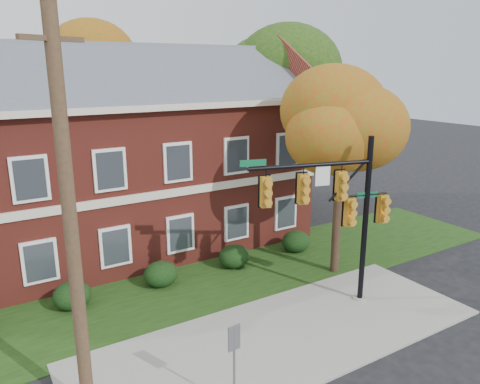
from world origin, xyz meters
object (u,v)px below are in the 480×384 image
hedge_right (234,256)px  hedge_far_right (296,241)px  tree_near_right (349,119)px  tree_right_rear (293,77)px  hedge_left (72,295)px  traffic_signal (338,205)px  apartment_building (114,148)px  tree_far_rear (92,64)px  utility_pole (71,227)px  hedge_center (161,274)px  sign_post (234,353)px

hedge_right → hedge_far_right: bearing=0.0°
tree_near_right → tree_right_rear: size_ratio=0.81×
hedge_left → traffic_signal: size_ratio=0.22×
apartment_building → tree_near_right: bearing=-48.2°
hedge_right → hedge_left: bearing=180.0°
hedge_far_right → tree_right_rear: size_ratio=0.13×
apartment_building → tree_far_rear: tree_far_rear is taller
hedge_far_right → utility_pole: utility_pole is taller
apartment_building → hedge_center: 6.89m
hedge_far_right → utility_pole: (-11.42, -5.80, 4.58)m
hedge_far_right → tree_near_right: 6.77m
hedge_far_right → utility_pole: size_ratio=0.14×
hedge_left → hedge_far_right: size_ratio=1.00×
tree_near_right → tree_right_rear: tree_right_rear is taller
hedge_left → hedge_far_right: same height
hedge_right → hedge_far_right: size_ratio=1.00×
hedge_left → sign_post: size_ratio=0.57×
tree_right_rear → traffic_signal: tree_right_rear is taller
utility_pole → sign_post: bearing=-54.8°
apartment_building → hedge_far_right: bearing=-36.9°
utility_pole → traffic_signal: bearing=-19.0°
sign_post → utility_pole: bearing=145.2°
tree_far_rear → sign_post: (-2.49, -20.81, -7.17)m
traffic_signal → utility_pole: size_ratio=0.63×
tree_near_right → sign_post: bearing=-149.8°
tree_far_rear → traffic_signal: tree_far_rear is taller
hedge_right → tree_near_right: bearing=-37.3°
tree_near_right → utility_pole: utility_pole is taller
hedge_right → traffic_signal: size_ratio=0.22×
hedge_left → tree_right_rear: 17.74m
tree_far_rear → traffic_signal: size_ratio=1.81×
hedge_center → hedge_right: 3.50m
apartment_building → tree_near_right: (7.22, -8.09, 1.68)m
tree_right_rear → sign_post: bearing=-132.0°
hedge_left → tree_right_rear: (14.81, 6.11, 7.60)m
hedge_left → hedge_center: (3.50, 0.00, 0.00)m
hedge_center → hedge_right: same height
tree_near_right → utility_pole: 12.12m
hedge_left → hedge_right: same height
hedge_left → traffic_signal: bearing=-30.3°
traffic_signal → hedge_right: bearing=120.7°
tree_near_right → hedge_right: bearing=142.7°
traffic_signal → sign_post: (-6.05, -2.81, -2.27)m
traffic_signal → utility_pole: (-9.32, -0.89, 1.15)m
hedge_center → utility_pole: utility_pole is taller
hedge_far_right → apartment_building: bearing=143.1°
apartment_building → hedge_right: bearing=-56.3°
tree_right_rear → utility_pole: bearing=-142.9°
tree_right_rear → tree_far_rear: size_ratio=0.92×
tree_far_rear → tree_near_right: bearing=-69.7°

